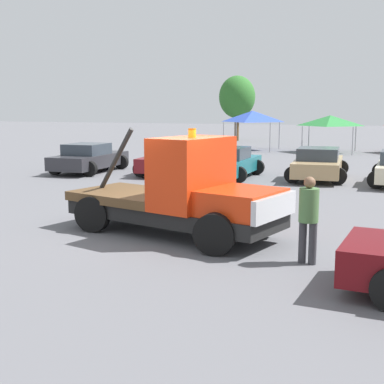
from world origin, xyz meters
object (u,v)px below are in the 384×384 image
(person_near_truck, at_px, (309,214))
(tree_left, at_px, (237,97))
(canopy_tent_green, at_px, (330,121))
(parked_car_maroon, at_px, (170,160))
(parked_car_teal, at_px, (229,163))
(parked_car_tan, at_px, (318,164))
(parked_car_charcoal, at_px, (89,158))
(traffic_cone, at_px, (240,196))
(tow_truck, at_px, (184,195))
(canopy_tent_blue, at_px, (252,116))

(person_near_truck, distance_m, tree_left, 38.29)
(canopy_tent_green, bearing_deg, parked_car_maroon, -111.34)
(person_near_truck, relative_size, parked_car_teal, 0.40)
(parked_car_maroon, xyz_separation_m, parked_car_tan, (6.54, 0.42, 0.00))
(parked_car_charcoal, height_order, parked_car_tan, same)
(traffic_cone, bearing_deg, parked_car_maroon, 128.05)
(parked_car_teal, distance_m, traffic_cone, 6.19)
(person_near_truck, bearing_deg, canopy_tent_green, -159.38)
(tow_truck, relative_size, tree_left, 0.99)
(parked_car_teal, relative_size, parked_car_tan, 0.93)
(canopy_tent_blue, height_order, tree_left, tree_left)
(tow_truck, distance_m, canopy_tent_blue, 25.97)
(person_near_truck, xyz_separation_m, parked_car_teal, (-4.96, 11.63, -0.34))
(parked_car_tan, distance_m, tree_left, 26.12)
(parked_car_charcoal, bearing_deg, canopy_tent_blue, -15.28)
(tow_truck, height_order, person_near_truck, tow_truck)
(parked_car_maroon, relative_size, traffic_cone, 8.19)
(parked_car_tan, relative_size, tree_left, 0.81)
(parked_car_teal, xyz_separation_m, traffic_cone, (2.05, -5.83, -0.39))
(person_near_truck, relative_size, tree_left, 0.30)
(person_near_truck, relative_size, parked_car_maroon, 0.38)
(parked_car_tan, height_order, tree_left, tree_left)
(canopy_tent_green, distance_m, tree_left, 13.64)
(tow_truck, xyz_separation_m, canopy_tent_blue, (-4.59, 25.53, 1.38))
(tow_truck, distance_m, parked_car_maroon, 11.90)
(tow_truck, height_order, traffic_cone, tow_truck)
(parked_car_teal, bearing_deg, person_near_truck, -155.82)
(parked_car_teal, bearing_deg, parked_car_maroon, 81.19)
(parked_car_teal, relative_size, traffic_cone, 7.86)
(parked_car_tan, bearing_deg, canopy_tent_green, 1.03)
(tow_truck, relative_size, canopy_tent_blue, 1.72)
(parked_car_charcoal, height_order, tree_left, tree_left)
(parked_car_teal, bearing_deg, tree_left, 15.68)
(parked_car_teal, distance_m, tree_left, 25.83)
(person_near_truck, xyz_separation_m, parked_car_tan, (-1.32, 12.56, -0.34))
(person_near_truck, xyz_separation_m, parked_car_maroon, (-7.87, 12.14, -0.34))
(parked_car_maroon, relative_size, parked_car_tan, 0.97)
(parked_car_teal, distance_m, canopy_tent_green, 15.14)
(canopy_tent_green, bearing_deg, parked_car_teal, -100.26)
(canopy_tent_blue, bearing_deg, parked_car_teal, -79.96)
(tree_left, distance_m, traffic_cone, 32.00)
(tree_left, bearing_deg, parked_car_charcoal, -90.65)
(person_near_truck, height_order, canopy_tent_blue, canopy_tent_blue)
(parked_car_maroon, distance_m, tree_left, 24.76)
(tree_left, bearing_deg, canopy_tent_blue, -68.67)
(person_near_truck, height_order, parked_car_charcoal, person_near_truck)
(canopy_tent_blue, bearing_deg, parked_car_maroon, -90.89)
(person_near_truck, relative_size, canopy_tent_blue, 0.52)
(parked_car_maroon, height_order, parked_car_teal, same)
(parked_car_charcoal, xyz_separation_m, traffic_cone, (8.78, -5.66, -0.39))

